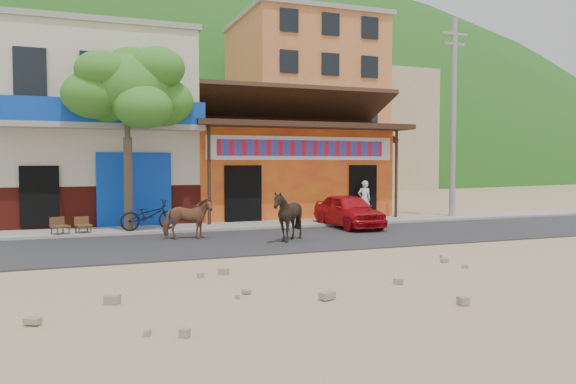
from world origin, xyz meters
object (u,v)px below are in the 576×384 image
at_px(cow_dark, 288,216).
at_px(red_car, 349,211).
at_px(utility_pole, 453,118).
at_px(cafe_chair_right, 60,218).
at_px(cow_tan, 187,218).
at_px(scooter, 149,215).
at_px(cafe_chair_left, 83,218).
at_px(pedestrian, 364,199).
at_px(tree, 128,137).

relative_size(cow_dark, red_car, 0.42).
relative_size(utility_pole, cafe_chair_right, 8.20).
xyz_separation_m(utility_pole, cow_tan, (-11.33, -2.58, -3.47)).
xyz_separation_m(cow_dark, cafe_chair_right, (-6.12, 3.37, -0.16)).
distance_m(scooter, cafe_chair_left, 2.00).
distance_m(cow_tan, red_car, 5.93).
height_order(scooter, cafe_chair_left, scooter).
bearing_deg(cafe_chair_right, scooter, -26.13).
relative_size(utility_pole, pedestrian, 5.45).
bearing_deg(utility_pole, cafe_chair_right, -177.30).
bearing_deg(cafe_chair_left, pedestrian, -8.55).
bearing_deg(cafe_chair_left, cow_dark, -47.81).
bearing_deg(pedestrian, cafe_chair_left, 13.56).
height_order(red_car, pedestrian, pedestrian).
xyz_separation_m(tree, pedestrian, (9.10, 0.85, -2.27)).
relative_size(cow_tan, red_car, 0.42).
height_order(red_car, scooter, red_car).
distance_m(utility_pole, cow_dark, 10.21).
bearing_deg(cafe_chair_right, pedestrian, -21.58).
height_order(tree, scooter, tree).
bearing_deg(scooter, cafe_chair_left, 82.87).
distance_m(cafe_chair_left, cafe_chair_right, 0.67).
height_order(tree, utility_pole, utility_pole).
xyz_separation_m(cow_tan, red_car, (5.84, 1.06, -0.03)).
bearing_deg(utility_pole, red_car, -164.50).
bearing_deg(cow_dark, cafe_chair_left, -125.57).
bearing_deg(red_car, utility_pole, 14.40).
distance_m(cow_tan, scooter, 2.17).
bearing_deg(red_car, cow_dark, -142.92).
bearing_deg(cow_tan, tree, 41.38).
xyz_separation_m(utility_pole, cow_dark, (-8.74, -4.07, -3.35)).
bearing_deg(cafe_chair_right, cow_tan, -56.58).
bearing_deg(tree, scooter, -33.14).
bearing_deg(utility_pole, cafe_chair_left, -177.62).
bearing_deg(cow_dark, cafe_chair_right, -121.89).
xyz_separation_m(cow_dark, scooter, (-3.46, 3.48, -0.16)).
bearing_deg(scooter, pedestrian, -88.77).
bearing_deg(cow_tan, pedestrian, -57.28).
bearing_deg(scooter, red_car, -104.98).
height_order(tree, pedestrian, tree).
relative_size(utility_pole, scooter, 4.34).
distance_m(cow_tan, cafe_chair_left, 3.49).
height_order(pedestrian, cafe_chair_right, pedestrian).
height_order(tree, cafe_chair_right, tree).
distance_m(cow_dark, red_car, 4.13).
xyz_separation_m(tree, cafe_chair_left, (-1.40, -0.39, -2.53)).
height_order(cow_tan, cow_dark, cow_dark).
relative_size(cow_dark, scooter, 0.79).
height_order(cow_tan, pedestrian, pedestrian).
xyz_separation_m(tree, utility_pole, (12.80, 0.20, 1.00)).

